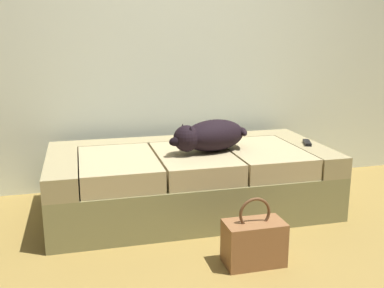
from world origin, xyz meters
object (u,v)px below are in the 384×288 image
object	(u,v)px
dog_dark	(209,136)
tv_remote	(307,143)
handbag	(254,242)
couch	(190,180)

from	to	relation	value
dog_dark	tv_remote	xyz separation A→B (m)	(0.74, 0.02, -0.10)
dog_dark	handbag	xyz separation A→B (m)	(0.03, -0.76, -0.42)
couch	handbag	world-z (taller)	couch
dog_dark	handbag	bearing A→B (deg)	-88.10
couch	handbag	bearing A→B (deg)	-80.66
couch	dog_dark	size ratio (longest dim) A/B	3.17
handbag	tv_remote	bearing A→B (deg)	47.48
tv_remote	couch	bearing A→B (deg)	-163.43
couch	tv_remote	world-z (taller)	tv_remote
couch	tv_remote	bearing A→B (deg)	-4.16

